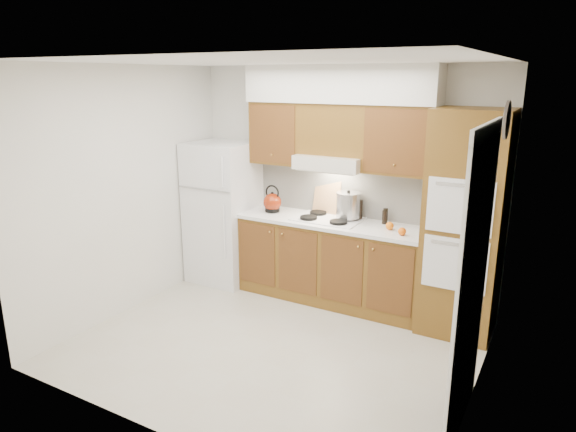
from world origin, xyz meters
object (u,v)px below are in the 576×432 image
(fridge, at_px, (224,212))
(kettle, at_px, (272,202))
(oven_cabinet, at_px, (465,224))
(stock_pot, at_px, (348,205))

(fridge, xyz_separation_m, kettle, (0.67, 0.05, 0.20))
(oven_cabinet, height_order, kettle, oven_cabinet)
(fridge, distance_m, oven_cabinet, 2.86)
(oven_cabinet, bearing_deg, kettle, 179.65)
(fridge, bearing_deg, oven_cabinet, 0.70)
(fridge, bearing_deg, kettle, 4.10)
(fridge, xyz_separation_m, stock_pot, (1.58, 0.16, 0.25))
(kettle, bearing_deg, oven_cabinet, -8.02)
(fridge, height_order, stock_pot, fridge)
(stock_pot, bearing_deg, oven_cabinet, -5.74)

